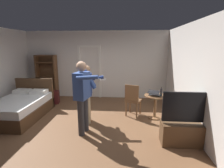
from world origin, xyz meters
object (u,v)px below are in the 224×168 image
Objects in this scene: side_table at (155,103)px; laptop at (154,94)px; tv_flatscreen at (187,129)px; person_blue_shirt at (83,93)px; bookshelf at (47,75)px; person_striped_shirt at (87,90)px; wooden_chair at (133,99)px; suitcase_dark at (51,97)px; bed at (21,107)px; bottle_on_table at (161,92)px.

laptop is (-0.05, -0.04, 0.28)m from side_table.
tv_flatscreen is 2.46m from person_blue_shirt.
person_striped_shirt is (2.18, -2.26, -0.03)m from bookshelf.
person_striped_shirt is at bearing -157.72° from wooden_chair.
laptop is 3.81m from suitcase_dark.
bookshelf reaches higher than side_table.
suitcase_dark is (-1.77, 2.11, -0.80)m from person_blue_shirt.
side_table is at bearing 12.48° from person_striped_shirt.
tv_flatscreen is at bearing -7.83° from person_blue_shirt.
side_table is 0.67m from wooden_chair.
side_table reaches higher than suitcase_dark.
person_blue_shirt is at bearing -52.54° from bookshelf.
bed is 2.16m from bookshelf.
bottle_on_table is (0.14, -0.08, 0.34)m from side_table.
person_blue_shirt is at bearing -151.21° from laptop.
wooden_chair is 1.41m from person_striped_shirt.
wooden_chair is 1.74× the size of suitcase_dark.
suitcase_dark is (-2.99, 0.97, -0.31)m from wooden_chair.
tv_flatscreen reaches higher than suitcase_dark.
person_striped_shirt reaches higher than tv_flatscreen.
laptop is 0.24× the size of person_blue_shirt.
bottle_on_table is at bearing -28.61° from suitcase_dark.
tv_flatscreen is 2.79× the size of laptop.
bookshelf reaches higher than wooden_chair.
tv_flatscreen is 4.35× the size of bottle_on_table.
bottle_on_table is at bearing -12.12° from laptop.
bookshelf is at bearing 108.21° from suitcase_dark.
bottle_on_table is at bearing -29.74° from side_table.
bookshelf reaches higher than bottle_on_table.
suitcase_dark is (-4.11, 2.44, -0.11)m from tv_flatscreen.
person_blue_shirt is at bearing -87.42° from person_striped_shirt.
tv_flatscreen is at bearing -52.75° from wooden_chair.
person_blue_shirt is at bearing 172.17° from tv_flatscreen.
side_table is at bearing 3.22° from bed.
bed is 1.13× the size of bookshelf.
person_striped_shirt reaches higher than bed.
bottle_on_table is (-0.32, 1.29, 0.47)m from tv_flatscreen.
side_table is at bearing 40.85° from laptop.
person_blue_shirt is at bearing -21.16° from bed.
wooden_chair reaches higher than side_table.
bed is 4.66× the size of laptop.
side_table is 0.29m from laptop.
bookshelf is 1.14m from suitcase_dark.
tv_flatscreen is at bearing -42.52° from suitcase_dark.
person_blue_shirt is (-1.23, -1.14, 0.49)m from wooden_chair.
laptop is at bearing 167.88° from bottle_on_table.
wooden_chair is at bearing 5.39° from bed.
person_striped_shirt is at bearing -170.50° from bottle_on_table.
bookshelf is 3.63m from person_blue_shirt.
tv_flatscreen reaches higher than bottle_on_table.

